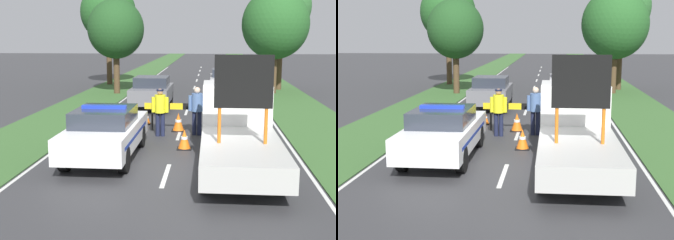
# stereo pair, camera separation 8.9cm
# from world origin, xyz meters

# --- Properties ---
(ground_plane) EXTENTS (160.00, 160.00, 0.00)m
(ground_plane) POSITION_xyz_m (0.00, 0.00, 0.00)
(ground_plane) COLOR #333335
(lane_markings) EXTENTS (7.74, 60.06, 0.01)m
(lane_markings) POSITION_xyz_m (0.00, 12.11, 0.00)
(lane_markings) COLOR silver
(lane_markings) RESTS_ON ground
(grass_verge_left) EXTENTS (3.19, 120.00, 0.03)m
(grass_verge_left) POSITION_xyz_m (-5.52, 20.00, 0.01)
(grass_verge_left) COLOR #38602D
(grass_verge_left) RESTS_ON ground
(grass_verge_right) EXTENTS (3.19, 120.00, 0.03)m
(grass_verge_right) POSITION_xyz_m (5.52, 20.00, 0.01)
(grass_verge_right) COLOR #38602D
(grass_verge_right) RESTS_ON ground
(police_car) EXTENTS (1.88, 4.90, 1.64)m
(police_car) POSITION_xyz_m (-1.96, 0.88, 0.81)
(police_car) COLOR white
(police_car) RESTS_ON ground
(work_truck) EXTENTS (2.07, 6.30, 3.19)m
(work_truck) POSITION_xyz_m (1.96, 0.73, 1.03)
(work_truck) COLOR white
(work_truck) RESTS_ON ground
(road_barrier) EXTENTS (2.97, 0.08, 1.08)m
(road_barrier) POSITION_xyz_m (0.10, 5.11, 0.89)
(road_barrier) COLOR black
(road_barrier) RESTS_ON ground
(police_officer) EXTENTS (0.63, 0.40, 1.75)m
(police_officer) POSITION_xyz_m (-0.68, 4.12, 1.04)
(police_officer) COLOR #191E38
(police_officer) RESTS_ON ground
(pedestrian_civilian) EXTENTS (0.64, 0.41, 1.79)m
(pedestrian_civilian) POSITION_xyz_m (0.66, 4.44, 1.05)
(pedestrian_civilian) COLOR #191E38
(pedestrian_civilian) RESTS_ON ground
(traffic_cone_near_police) EXTENTS (0.36, 0.36, 0.50)m
(traffic_cone_near_police) POSITION_xyz_m (-1.49, 6.39, 0.25)
(traffic_cone_near_police) COLOR black
(traffic_cone_near_police) RESTS_ON ground
(traffic_cone_centre_front) EXTENTS (0.51, 0.51, 0.70)m
(traffic_cone_centre_front) POSITION_xyz_m (-0.08, 5.11, 0.35)
(traffic_cone_centre_front) COLOR black
(traffic_cone_centre_front) RESTS_ON ground
(traffic_cone_near_truck) EXTENTS (0.48, 0.48, 0.66)m
(traffic_cone_near_truck) POSITION_xyz_m (0.32, 2.22, 0.32)
(traffic_cone_near_truck) COLOR black
(traffic_cone_near_truck) RESTS_ON ground
(queued_car_suv_grey) EXTENTS (1.85, 3.98, 1.62)m
(queued_car_suv_grey) POSITION_xyz_m (-1.78, 10.56, 0.85)
(queued_car_suv_grey) COLOR slate
(queued_car_suv_grey) RESTS_ON ground
(queued_car_sedan_silver) EXTENTS (1.91, 4.15, 1.56)m
(queued_car_sedan_silver) POSITION_xyz_m (2.07, 17.17, 0.81)
(queued_car_sedan_silver) COLOR #B2B2B7
(queued_car_sedan_silver) RESTS_ON ground
(roadside_tree_near_left) EXTENTS (4.04, 4.04, 7.42)m
(roadside_tree_near_left) POSITION_xyz_m (-6.40, 21.78, 5.28)
(roadside_tree_near_left) COLOR #4C3823
(roadside_tree_near_left) RESTS_ON ground
(roadside_tree_near_right) EXTENTS (3.84, 3.84, 7.51)m
(roadside_tree_near_right) POSITION_xyz_m (5.70, 19.51, 5.45)
(roadside_tree_near_right) COLOR #4C3823
(roadside_tree_near_right) RESTS_ON ground
(roadside_tree_mid_left) EXTENTS (3.50, 3.50, 5.88)m
(roadside_tree_mid_left) POSITION_xyz_m (-4.77, 16.42, 4.01)
(roadside_tree_mid_left) COLOR #4C3823
(roadside_tree_mid_left) RESTS_ON ground
(roadside_tree_mid_right) EXTENTS (4.14, 4.14, 6.51)m
(roadside_tree_mid_right) POSITION_xyz_m (5.07, 17.40, 4.31)
(roadside_tree_mid_right) COLOR #4C3823
(roadside_tree_mid_right) RESTS_ON ground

